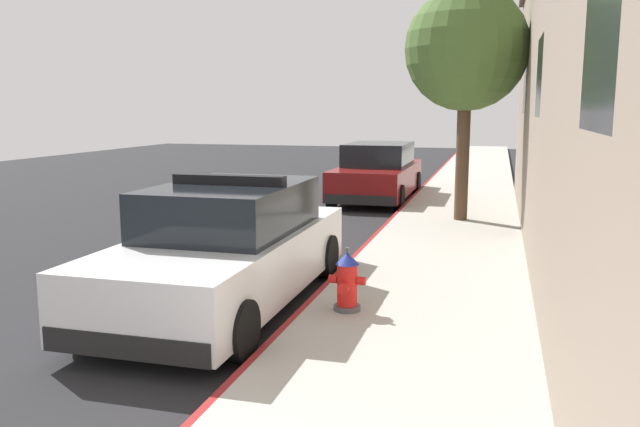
# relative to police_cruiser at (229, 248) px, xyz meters

# --- Properties ---
(ground_plane) EXTENTS (32.13, 60.00, 0.20)m
(ground_plane) POSITION_rel_police_cruiser_xyz_m (-3.55, 4.26, -0.84)
(ground_plane) COLOR #232326
(sidewalk_pavement) EXTENTS (2.65, 60.00, 0.14)m
(sidewalk_pavement) POSITION_rel_police_cruiser_xyz_m (2.45, 4.26, -0.67)
(sidewalk_pavement) COLOR #ADA89E
(sidewalk_pavement) RESTS_ON ground
(curb_painted_edge) EXTENTS (0.08, 60.00, 0.14)m
(curb_painted_edge) POSITION_rel_police_cruiser_xyz_m (1.09, 4.26, -0.67)
(curb_painted_edge) COLOR maroon
(curb_painted_edge) RESTS_ON ground
(police_cruiser) EXTENTS (1.94, 4.84, 1.68)m
(police_cruiser) POSITION_rel_police_cruiser_xyz_m (0.00, 0.00, 0.00)
(police_cruiser) COLOR white
(police_cruiser) RESTS_ON ground
(parked_car_silver_ahead) EXTENTS (1.94, 4.84, 1.56)m
(parked_car_silver_ahead) POSITION_rel_police_cruiser_xyz_m (0.08, 10.08, -0.00)
(parked_car_silver_ahead) COLOR maroon
(parked_car_silver_ahead) RESTS_ON ground
(fire_hydrant) EXTENTS (0.44, 0.40, 0.76)m
(fire_hydrant) POSITION_rel_police_cruiser_xyz_m (1.62, -0.27, -0.25)
(fire_hydrant) COLOR #4C4C51
(fire_hydrant) RESTS_ON sidewalk_pavement
(street_tree) EXTENTS (2.56, 2.56, 4.86)m
(street_tree) POSITION_rel_police_cruiser_xyz_m (2.55, 6.54, 2.95)
(street_tree) COLOR brown
(street_tree) RESTS_ON sidewalk_pavement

